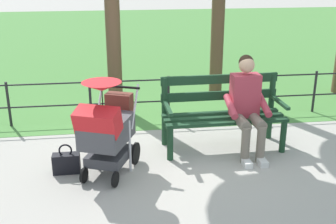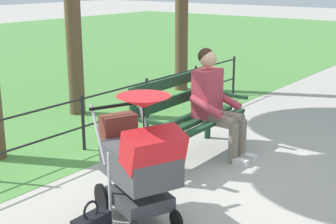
# 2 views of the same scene
# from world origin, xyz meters

# --- Properties ---
(ground_plane) EXTENTS (60.00, 60.00, 0.00)m
(ground_plane) POSITION_xyz_m (0.00, 0.00, 0.00)
(ground_plane) COLOR #ADA89E
(park_bench) EXTENTS (1.61, 0.63, 0.96)m
(park_bench) POSITION_xyz_m (-0.57, -0.12, 0.53)
(park_bench) COLOR #193D23
(park_bench) RESTS_ON ground
(person_on_bench) EXTENTS (0.54, 0.74, 1.28)m
(person_on_bench) POSITION_xyz_m (-0.83, 0.11, 0.68)
(person_on_bench) COLOR slate
(person_on_bench) RESTS_ON ground
(stroller) EXTENTS (0.78, 1.00, 1.15)m
(stroller) POSITION_xyz_m (0.95, 0.49, 0.59)
(stroller) COLOR black
(stroller) RESTS_ON ground
(park_fence) EXTENTS (7.31, 0.04, 0.70)m
(park_fence) POSITION_xyz_m (-0.27, -1.25, 0.42)
(park_fence) COLOR black
(park_fence) RESTS_ON ground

